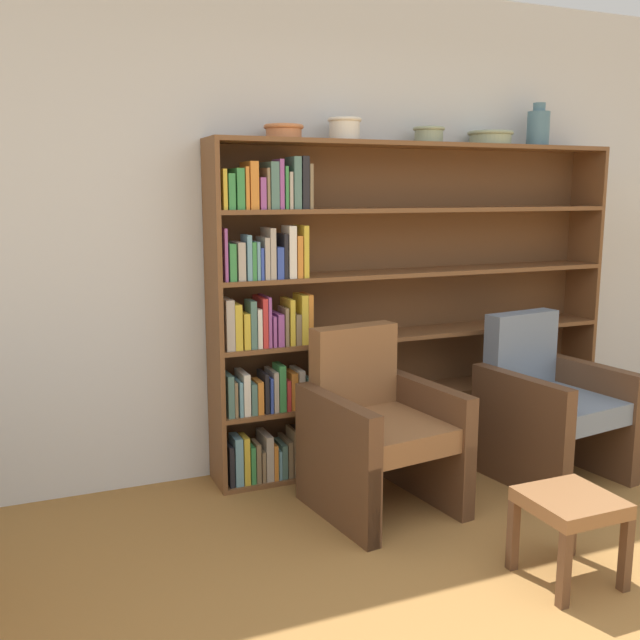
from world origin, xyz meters
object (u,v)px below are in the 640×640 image
bowl_olive (284,131)px  armchair_cushioned (548,406)px  bookshelf (377,309)px  bowl_cream (490,137)px  bowl_stoneware (429,134)px  vase_tall (538,128)px  bowl_brass (345,128)px  footstool (570,511)px  armchair_leather (377,430)px

bowl_olive → armchair_cushioned: 2.13m
bookshelf → bowl_cream: bowl_cream is taller
bookshelf → bowl_cream: bearing=-1.3°
bowl_stoneware → bowl_cream: size_ratio=0.68×
bowl_stoneware → vase_tall: 0.78m
bowl_olive → bowl_stoneware: (0.89, 0.00, 0.01)m
bookshelf → armchair_cushioned: bearing=-35.6°
bowl_brass → bowl_cream: (0.96, -0.00, -0.02)m
bookshelf → bowl_olive: (-0.58, -0.02, 0.99)m
armchair_cushioned → vase_tall: bearing=-124.9°
bowl_olive → bowl_stoneware: size_ratio=1.16×
bookshelf → bowl_stoneware: bearing=-3.1°
bowl_brass → armchair_cushioned: bearing=-28.5°
vase_tall → armchair_cushioned: vase_tall is taller
vase_tall → bowl_cream: bearing=-180.0°
bowl_cream → vase_tall: (0.35, 0.00, 0.07)m
bowl_olive → footstool: bowl_olive is taller
bowl_brass → bowl_cream: size_ratio=0.70×
bowl_olive → footstool: (0.70, -1.51, -1.62)m
footstool → vase_tall: bearing=57.4°
bowl_olive → bowl_stoneware: 0.89m
bookshelf → bowl_brass: bearing=-175.8°
bookshelf → bowl_cream: (0.74, -0.02, 1.00)m
bowl_brass → bowl_stoneware: bowl_brass is taller
vase_tall → armchair_leather: 2.17m
bowl_cream → bowl_stoneware: bearing=180.0°
bowl_olive → armchair_cushioned: size_ratio=0.23×
bowl_olive → armchair_leather: size_ratio=0.23×
armchair_leather → armchair_cushioned: bearing=172.5°
bookshelf → vase_tall: bearing=-0.9°
bowl_cream → vase_tall: bearing=0.0°
bowl_brass → bowl_cream: 0.96m
bookshelf → armchair_leather: bearing=-116.6°
vase_tall → armchair_leather: size_ratio=0.28×
bowl_brass → footstool: (0.34, -1.51, -1.64)m
bookshelf → vase_tall: vase_tall is taller
bowl_olive → armchair_cushioned: (1.38, -0.56, -1.52)m
vase_tall → armchair_cushioned: bearing=-116.9°
vase_tall → bowl_stoneware: bearing=-180.0°
bowl_stoneware → armchair_leather: 1.73m
bowl_cream → bowl_olive: bearing=180.0°
bowl_brass → bowl_olive: bearing=180.0°
bookshelf → footstool: (0.12, -1.53, -0.62)m
bowl_brass → bowl_stoneware: bearing=0.0°
bowl_cream → armchair_cushioned: size_ratio=0.30×
footstool → bowl_stoneware: bearing=82.8°
bowl_brass → bowl_cream: bowl_brass is taller
bookshelf → bowl_cream: size_ratio=9.27×
vase_tall → bowl_olive: bearing=-180.0°
vase_tall → footstool: 2.46m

